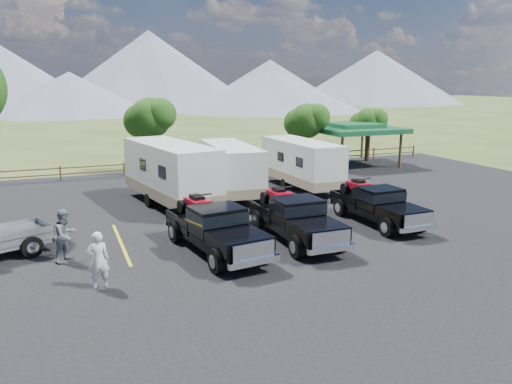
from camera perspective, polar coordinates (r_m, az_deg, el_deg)
name	(u,v)px	position (r m, az deg, el deg)	size (l,w,h in m)	color
ground	(302,257)	(18.62, 5.23, -7.42)	(320.00, 320.00, 0.00)	#3A4B20
asphalt_lot	(269,234)	(21.18, 1.54, -4.81)	(44.00, 34.00, 0.04)	black
stall_lines	(260,227)	(22.06, 0.51, -4.03)	(12.12, 5.50, 0.01)	gold
tree_ne_a	(307,121)	(36.85, 5.81, 8.07)	(3.11, 2.92, 4.76)	#331E13
tree_ne_b	(368,122)	(40.82, 12.70, 7.77)	(2.77, 2.59, 4.27)	#331E13
tree_north	(150,118)	(35.17, -12.05, 8.22)	(3.46, 3.24, 5.25)	#331E13
rail_fence	(210,163)	(35.96, -5.33, 3.35)	(36.12, 0.12, 1.00)	brown
pavilion	(354,129)	(38.92, 11.10, 7.11)	(6.20, 6.20, 3.22)	brown
mountain_range	(53,74)	(121.53, -22.17, 12.42)	(209.00, 71.00, 20.00)	slate
rig_left	(215,227)	(18.80, -4.75, -4.01)	(2.74, 6.16, 1.99)	black
rig_center	(295,217)	(20.20, 4.45, -2.86)	(2.09, 5.88, 1.96)	black
rig_right	(377,204)	(23.15, 13.63, -1.31)	(2.05, 5.60, 1.86)	black
trailer_left	(171,173)	(25.91, -9.74, 2.13)	(3.72, 9.31, 3.22)	silver
trailer_center	(231,169)	(27.89, -2.88, 2.64)	(2.59, 8.26, 2.86)	silver
trailer_right	(301,164)	(29.74, 5.21, 3.23)	(2.38, 8.24, 2.86)	silver
person_a	(98,260)	(16.27, -17.59, -7.41)	(0.67, 0.44, 1.83)	silver
person_b	(65,235)	(19.00, -20.94, -4.64)	(0.93, 0.73, 1.92)	slate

